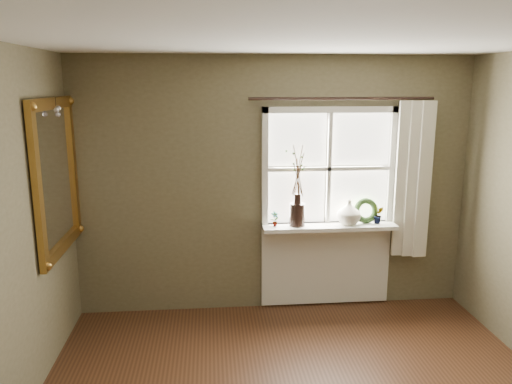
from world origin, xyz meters
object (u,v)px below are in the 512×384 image
Objects in this scene: gilt_mirror at (57,176)px; wreath at (366,213)px; cream_vase at (349,212)px; dark_jug at (297,215)px.

wreath is at bearing 9.02° from gilt_mirror.
cream_vase is at bearing 8.80° from gilt_mirror.
dark_jug is 0.91× the size of cream_vase.
cream_vase reaches higher than dark_jug.
cream_vase is 0.19m from wreath.
wreath is at bearing 3.19° from dark_jug.
wreath is 2.98m from gilt_mirror.
gilt_mirror is at bearing -176.56° from wreath.
cream_vase is 0.96× the size of wreath.
gilt_mirror is at bearing -171.20° from cream_vase.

